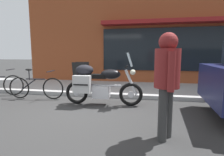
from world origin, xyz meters
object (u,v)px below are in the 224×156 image
at_px(parked_bicycle, 36,87).
at_px(pedestrian_walking, 167,74).
at_px(sandwich_board_sign, 81,74).
at_px(touring_motorcycle, 98,83).

height_order(parked_bicycle, pedestrian_walking, pedestrian_walking).
bearing_deg(sandwich_board_sign, touring_motorcycle, -58.61).
bearing_deg(parked_bicycle, sandwich_board_sign, 65.38).
relative_size(touring_motorcycle, sandwich_board_sign, 2.25).
relative_size(parked_bicycle, pedestrian_walking, 1.04).
distance_m(touring_motorcycle, parked_bicycle, 2.06).
xyz_separation_m(parked_bicycle, pedestrian_walking, (3.57, -1.96, 0.68)).
bearing_deg(touring_motorcycle, parked_bicycle, 171.65).
xyz_separation_m(parked_bicycle, sandwich_board_sign, (0.79, 1.72, 0.23)).
bearing_deg(touring_motorcycle, pedestrian_walking, -47.11).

